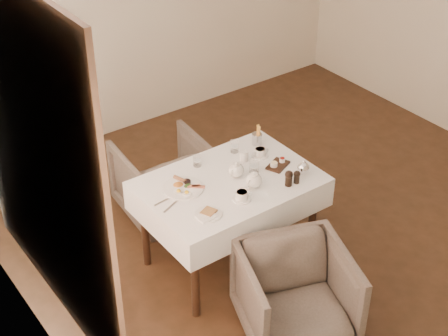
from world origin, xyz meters
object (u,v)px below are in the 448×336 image
armchair_far (165,179)px  breakfast_plate (183,187)px  table (229,194)px  armchair_near (296,296)px  teapot_centre (236,169)px

armchair_far → breakfast_plate: (-0.26, -0.71, 0.43)m
armchair_far → breakfast_plate: size_ratio=2.48×
armchair_far → table: bearing=99.4°
table → armchair_near: table is taller
armchair_near → breakfast_plate: size_ratio=2.47×
breakfast_plate → teapot_centre: (0.40, -0.10, 0.05)m
table → armchair_near: 0.93m
breakfast_plate → teapot_centre: 0.42m
armchair_far → breakfast_plate: bearing=74.6°
armchair_near → breakfast_plate: (-0.24, 0.99, 0.43)m
table → teapot_centre: 0.20m
armchair_far → teapot_centre: 0.95m
table → teapot_centre: size_ratio=8.01×
table → armchair_near: size_ratio=1.75×
breakfast_plate → teapot_centre: teapot_centre is taller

